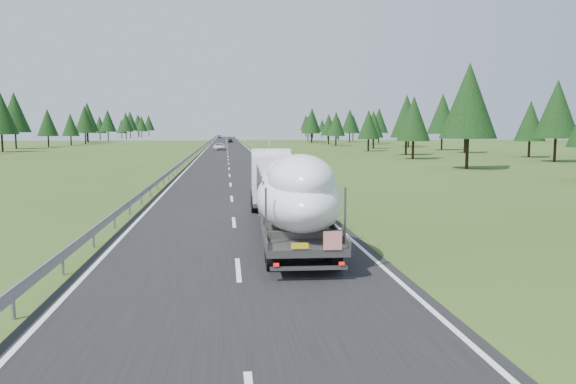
{
  "coord_description": "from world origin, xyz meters",
  "views": [
    {
      "loc": [
        -0.35,
        -17.26,
        4.41
      ],
      "look_at": [
        2.21,
        5.69,
        1.8
      ],
      "focal_mm": 35.0,
      "sensor_mm": 36.0,
      "label": 1
    }
  ],
  "objects": [
    {
      "name": "ground",
      "position": [
        0.0,
        0.0,
        0.0
      ],
      "size": [
        400.0,
        400.0,
        0.0
      ],
      "primitive_type": "plane",
      "color": "#304918",
      "rests_on": "ground"
    },
    {
      "name": "road_surface",
      "position": [
        0.0,
        100.0,
        0.01
      ],
      "size": [
        10.0,
        400.0,
        0.02
      ],
      "primitive_type": "cube",
      "color": "black",
      "rests_on": "ground"
    },
    {
      "name": "guardrail",
      "position": [
        -5.3,
        99.94,
        0.6
      ],
      "size": [
        0.1,
        400.0,
        0.76
      ],
      "color": "slate",
      "rests_on": "ground"
    },
    {
      "name": "marker_posts",
      "position": [
        6.5,
        155.0,
        0.54
      ],
      "size": [
        0.13,
        350.08,
        1.0
      ],
      "color": "silver",
      "rests_on": "ground"
    },
    {
      "name": "highway_sign",
      "position": [
        7.2,
        80.0,
        1.81
      ],
      "size": [
        0.08,
        0.9,
        2.6
      ],
      "color": "slate",
      "rests_on": "ground"
    },
    {
      "name": "tree_line_right",
      "position": [
        38.96,
        119.9,
        6.71
      ],
      "size": [
        28.05,
        337.76,
        12.46
      ],
      "color": "black",
      "rests_on": "ground"
    },
    {
      "name": "tree_line_left",
      "position": [
        -43.63,
        148.14,
        7.27
      ],
      "size": [
        15.26,
        337.57,
        12.61
      ],
      "color": "black",
      "rests_on": "ground"
    },
    {
      "name": "boat_truck",
      "position": [
        2.21,
        6.06,
        1.93
      ],
      "size": [
        3.08,
        17.5,
        3.59
      ],
      "color": "white",
      "rests_on": "ground"
    },
    {
      "name": "distant_van",
      "position": [
        -1.61,
        100.42,
        0.73
      ],
      "size": [
        2.52,
        5.28,
        1.45
      ],
      "primitive_type": "imported",
      "rotation": [
        0.0,
        0.0,
        -0.02
      ],
      "color": "silver",
      "rests_on": "ground"
    },
    {
      "name": "distant_car_dark",
      "position": [
        1.17,
        162.96,
        0.67
      ],
      "size": [
        1.58,
        3.91,
        1.33
      ],
      "primitive_type": "imported",
      "rotation": [
        0.0,
        0.0,
        -0.0
      ],
      "color": "black",
      "rests_on": "ground"
    },
    {
      "name": "distant_car_blue",
      "position": [
        -3.3,
        246.28,
        0.74
      ],
      "size": [
        1.88,
        4.61,
        1.49
      ],
      "primitive_type": "imported",
      "rotation": [
        0.0,
        0.0,
        0.07
      ],
      "color": "#182244",
      "rests_on": "ground"
    }
  ]
}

